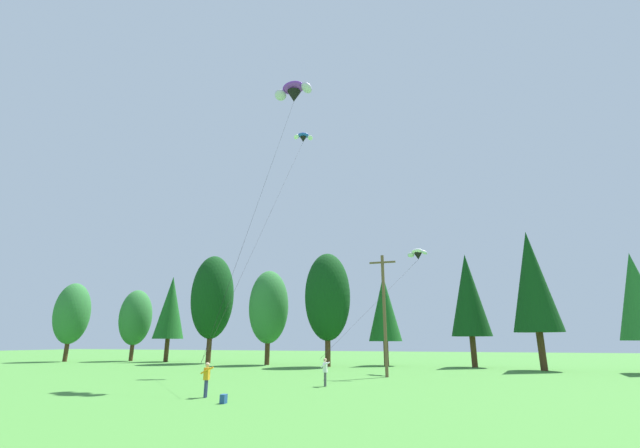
{
  "coord_description": "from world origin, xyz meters",
  "views": [
    {
      "loc": [
        10.75,
        -0.15,
        2.75
      ],
      "look_at": [
        2.52,
        24.95,
        10.18
      ],
      "focal_mm": 23.4,
      "sensor_mm": 36.0,
      "label": 1
    }
  ],
  "objects_px": {
    "utility_pole": "(384,311)",
    "parafoil_kite_mid_white": "(417,254)",
    "kite_flyer_near": "(207,377)",
    "backpack": "(224,399)",
    "parafoil_kite_far_blue_white": "(303,138)",
    "parafoil_kite_high_purple": "(294,92)",
    "kite_flyer_mid": "(325,370)"
  },
  "relations": [
    {
      "from": "parafoil_kite_mid_white",
      "to": "utility_pole",
      "type": "bearing_deg",
      "value": -109.51
    },
    {
      "from": "parafoil_kite_high_purple",
      "to": "parafoil_kite_mid_white",
      "type": "distance_m",
      "value": 19.49
    },
    {
      "from": "parafoil_kite_mid_white",
      "to": "backpack",
      "type": "distance_m",
      "value": 26.83
    },
    {
      "from": "utility_pole",
      "to": "parafoil_kite_high_purple",
      "type": "distance_m",
      "value": 20.62
    },
    {
      "from": "kite_flyer_near",
      "to": "parafoil_kite_mid_white",
      "type": "relative_size",
      "value": 0.11
    },
    {
      "from": "kite_flyer_near",
      "to": "backpack",
      "type": "distance_m",
      "value": 2.63
    },
    {
      "from": "parafoil_kite_far_blue_white",
      "to": "backpack",
      "type": "xyz_separation_m",
      "value": [
        3.93,
        -20.29,
        -23.87
      ]
    },
    {
      "from": "kite_flyer_mid",
      "to": "parafoil_kite_far_blue_white",
      "type": "height_order",
      "value": "parafoil_kite_far_blue_white"
    },
    {
      "from": "parafoil_kite_high_purple",
      "to": "parafoil_kite_mid_white",
      "type": "bearing_deg",
      "value": 51.9
    },
    {
      "from": "utility_pole",
      "to": "parafoil_kite_high_purple",
      "type": "bearing_deg",
      "value": -144.71
    },
    {
      "from": "parafoil_kite_mid_white",
      "to": "backpack",
      "type": "bearing_deg",
      "value": -106.95
    },
    {
      "from": "utility_pole",
      "to": "parafoil_kite_far_blue_white",
      "type": "height_order",
      "value": "parafoil_kite_far_blue_white"
    },
    {
      "from": "utility_pole",
      "to": "kite_flyer_near",
      "type": "relative_size",
      "value": 5.79
    },
    {
      "from": "parafoil_kite_high_purple",
      "to": "backpack",
      "type": "height_order",
      "value": "parafoil_kite_high_purple"
    },
    {
      "from": "utility_pole",
      "to": "parafoil_kite_mid_white",
      "type": "distance_m",
      "value": 9.32
    },
    {
      "from": "utility_pole",
      "to": "backpack",
      "type": "relative_size",
      "value": 24.45
    },
    {
      "from": "utility_pole",
      "to": "backpack",
      "type": "xyz_separation_m",
      "value": [
        -4.75,
        -16.68,
        -4.95
      ]
    },
    {
      "from": "kite_flyer_near",
      "to": "backpack",
      "type": "bearing_deg",
      "value": -38.38
    },
    {
      "from": "parafoil_kite_mid_white",
      "to": "parafoil_kite_far_blue_white",
      "type": "xyz_separation_m",
      "value": [
        -11.08,
        -3.16,
        12.97
      ]
    },
    {
      "from": "kite_flyer_mid",
      "to": "parafoil_kite_mid_white",
      "type": "xyz_separation_m",
      "value": [
        4.95,
        14.94,
        10.1
      ]
    },
    {
      "from": "kite_flyer_mid",
      "to": "parafoil_kite_high_purple",
      "type": "bearing_deg",
      "value": 138.38
    },
    {
      "from": "utility_pole",
      "to": "parafoil_kite_mid_white",
      "type": "xyz_separation_m",
      "value": [
        2.4,
        6.77,
        5.95
      ]
    },
    {
      "from": "parafoil_kite_high_purple",
      "to": "parafoil_kite_far_blue_white",
      "type": "relative_size",
      "value": 1.02
    },
    {
      "from": "kite_flyer_near",
      "to": "backpack",
      "type": "xyz_separation_m",
      "value": [
        1.96,
        -1.55,
        -0.8
      ]
    },
    {
      "from": "parafoil_kite_mid_white",
      "to": "parafoil_kite_far_blue_white",
      "type": "bearing_deg",
      "value": -164.07
    },
    {
      "from": "parafoil_kite_high_purple",
      "to": "parafoil_kite_far_blue_white",
      "type": "height_order",
      "value": "parafoil_kite_high_purple"
    },
    {
      "from": "parafoil_kite_high_purple",
      "to": "kite_flyer_mid",
      "type": "bearing_deg",
      "value": -41.62
    },
    {
      "from": "kite_flyer_mid",
      "to": "parafoil_kite_far_blue_white",
      "type": "xyz_separation_m",
      "value": [
        -6.14,
        11.78,
        23.07
      ]
    },
    {
      "from": "kite_flyer_mid",
      "to": "backpack",
      "type": "relative_size",
      "value": 4.23
    },
    {
      "from": "parafoil_kite_high_purple",
      "to": "parafoil_kite_far_blue_white",
      "type": "xyz_separation_m",
      "value": [
        -2.15,
        8.23,
        -0.09
      ]
    },
    {
      "from": "kite_flyer_near",
      "to": "parafoil_kite_far_blue_white",
      "type": "distance_m",
      "value": 29.78
    },
    {
      "from": "parafoil_kite_high_purple",
      "to": "parafoil_kite_mid_white",
      "type": "height_order",
      "value": "parafoil_kite_high_purple"
    }
  ]
}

